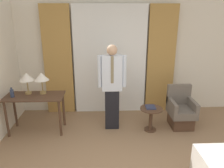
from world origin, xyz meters
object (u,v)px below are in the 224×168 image
at_px(desk, 35,101).
at_px(table_lamp_right, 41,77).
at_px(bottle_near_edge, 12,93).
at_px(person, 112,84).
at_px(side_table, 151,115).
at_px(book, 151,107).
at_px(armchair, 181,112).
at_px(table_lamp_left, 27,78).

bearing_deg(desk, table_lamp_right, 36.91).
relative_size(bottle_near_edge, person, 0.11).
distance_m(side_table, book, 0.18).
height_order(desk, person, person).
distance_m(desk, armchair, 3.10).
bearing_deg(table_lamp_right, book, -4.40).
height_order(table_lamp_left, person, person).
bearing_deg(armchair, bottle_near_edge, -177.33).
relative_size(bottle_near_edge, armchair, 0.22).
bearing_deg(desk, book, -1.44).
bearing_deg(bottle_near_edge, armchair, 2.67).
relative_size(desk, side_table, 2.30).
bearing_deg(table_lamp_left, side_table, -4.35).
bearing_deg(book, table_lamp_right, 175.60).
height_order(desk, table_lamp_right, table_lamp_right).
relative_size(person, side_table, 3.55).
height_order(table_lamp_right, book, table_lamp_right).
xyz_separation_m(desk, table_lamp_left, (-0.15, 0.11, 0.47)).
xyz_separation_m(bottle_near_edge, armchair, (3.49, 0.16, -0.55)).
distance_m(desk, bottle_near_edge, 0.46).
height_order(desk, book, desk).
bearing_deg(table_lamp_left, bottle_near_edge, -146.18).
distance_m(table_lamp_left, side_table, 2.66).
xyz_separation_m(table_lamp_left, table_lamp_right, (0.30, 0.00, 0.00)).
xyz_separation_m(table_lamp_left, side_table, (2.53, -0.19, -0.80)).
distance_m(bottle_near_edge, person, 1.99).
bearing_deg(table_lamp_right, armchair, -0.23).
xyz_separation_m(table_lamp_right, side_table, (2.23, -0.19, -0.80)).
bearing_deg(armchair, table_lamp_right, 179.77).
height_order(table_lamp_right, person, person).
bearing_deg(book, desk, 178.56).
distance_m(table_lamp_right, bottle_near_edge, 0.64).
distance_m(desk, side_table, 2.41).
relative_size(person, armchair, 2.05).
bearing_deg(person, table_lamp_right, 177.92).
bearing_deg(table_lamp_right, desk, -143.09).
height_order(desk, table_lamp_left, table_lamp_left).
bearing_deg(bottle_near_edge, table_lamp_left, 33.82).
distance_m(desk, table_lamp_right, 0.51).
relative_size(table_lamp_left, person, 0.25).
height_order(desk, side_table, desk).
height_order(bottle_near_edge, book, bottle_near_edge).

